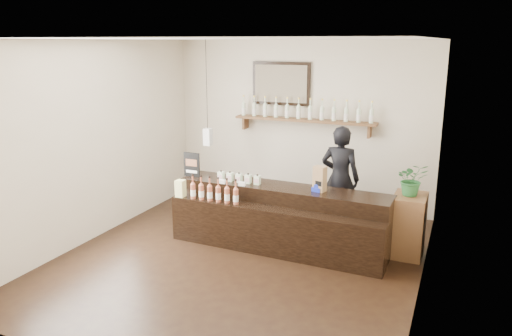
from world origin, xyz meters
The scene contains 10 objects.
ground centered at (0.00, 0.00, 0.00)m, with size 5.00×5.00×0.00m, color black.
room_shell centered at (0.00, 0.00, 1.70)m, with size 5.00×5.00×5.00m.
back_wall_decor centered at (-0.15, 2.37, 1.76)m, with size 2.66×0.96×1.69m.
counter centered at (0.33, 0.59, 0.39)m, with size 3.01×0.92×0.98m.
promo_sign centered at (-1.07, 0.67, 1.02)m, with size 0.26×0.03×0.36m.
paper_bag centered at (0.86, 0.67, 1.01)m, with size 0.18×0.16×0.34m.
tape_dispenser centered at (0.83, 0.63, 0.88)m, with size 0.14×0.08×0.11m.
side_cabinet centered at (2.00, 1.00, 0.41)m, with size 0.42×0.57×0.82m.
potted_plant centered at (2.00, 1.00, 1.04)m, with size 0.39×0.34×0.43m, color #27632E.
shopkeeper centered at (0.93, 1.55, 0.90)m, with size 0.65×0.43×1.80m, color black.
Camera 1 is at (2.54, -5.50, 2.77)m, focal length 35.00 mm.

